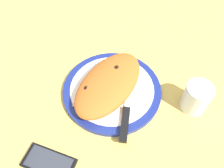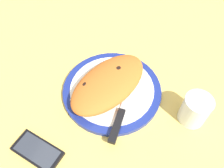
{
  "view_description": "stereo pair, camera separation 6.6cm",
  "coord_description": "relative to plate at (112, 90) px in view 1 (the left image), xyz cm",
  "views": [
    {
      "loc": [
        36.99,
        12.05,
        56.63
      ],
      "look_at": [
        0.0,
        0.0,
        3.81
      ],
      "focal_mm": 36.32,
      "sensor_mm": 36.0,
      "label": 1
    },
    {
      "loc": [
        34.44,
        18.09,
        56.63
      ],
      "look_at": [
        0.0,
        0.0,
        3.81
      ],
      "focal_mm": 36.32,
      "sensor_mm": 36.0,
      "label": 2
    }
  ],
  "objects": [
    {
      "name": "smartphone",
      "position": [
        25.3,
        -8.0,
        -0.31
      ],
      "size": [
        6.76,
        12.94,
        1.16
      ],
      "color": "black",
      "rests_on": "ground_plane"
    },
    {
      "name": "water_glass",
      "position": [
        -2.4,
        23.58,
        2.91
      ],
      "size": [
        7.37,
        7.37,
        8.74
      ],
      "color": "silver",
      "rests_on": "ground_plane"
    },
    {
      "name": "ground_plane",
      "position": [
        0.0,
        0.0,
        -2.37
      ],
      "size": [
        150.0,
        150.0,
        3.0
      ],
      "primitive_type": "cube",
      "color": "#DBB756"
    },
    {
      "name": "knife",
      "position": [
        7.11,
        6.37,
        1.43
      ],
      "size": [
        24.44,
        6.04,
        1.2
      ],
      "color": "silver",
      "rests_on": "plate"
    },
    {
      "name": "calzone",
      "position": [
        0.5,
        -0.83,
        3.54
      ],
      "size": [
        29.18,
        20.42,
        5.18
      ],
      "color": "#C16023",
      "rests_on": "plate"
    },
    {
      "name": "plate",
      "position": [
        0.0,
        0.0,
        0.0
      ],
      "size": [
        29.39,
        29.39,
        1.81
      ],
      "color": "navy",
      "rests_on": "ground_plane"
    },
    {
      "name": "fork",
      "position": [
        2.34,
        -7.5,
        1.14
      ],
      "size": [
        17.75,
        2.23,
        0.4
      ],
      "color": "silver",
      "rests_on": "plate"
    }
  ]
}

